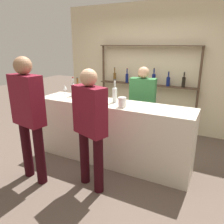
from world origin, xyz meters
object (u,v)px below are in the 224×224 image
at_px(counter_bottle_1, 115,94).
at_px(customer_left, 28,112).
at_px(wine_glass, 65,87).
at_px(customer_center, 90,122).
at_px(counter_bottle_3, 94,94).
at_px(counter_bottle_4, 73,89).
at_px(counter_bottle_0, 78,89).
at_px(server_behind_counter, 142,103).
at_px(counter_bottle_2, 86,90).
at_px(cork_jar, 122,102).

relative_size(counter_bottle_1, customer_left, 0.21).
bearing_deg(wine_glass, customer_center, -39.57).
xyz_separation_m(counter_bottle_3, counter_bottle_4, (-0.55, 0.19, 0.00)).
distance_m(counter_bottle_0, server_behind_counter, 1.20).
bearing_deg(counter_bottle_1, counter_bottle_2, 174.32).
relative_size(counter_bottle_1, counter_bottle_2, 1.00).
distance_m(counter_bottle_3, counter_bottle_4, 0.58).
bearing_deg(customer_center, server_behind_counter, 11.41).
xyz_separation_m(counter_bottle_0, cork_jar, (0.98, -0.27, -0.06)).
bearing_deg(customer_center, counter_bottle_4, 64.78).
bearing_deg(counter_bottle_2, customer_left, -101.58).
height_order(counter_bottle_1, counter_bottle_4, counter_bottle_1).
xyz_separation_m(cork_jar, customer_left, (-1.03, -0.83, -0.06)).
relative_size(counter_bottle_2, cork_jar, 2.46).
distance_m(counter_bottle_1, customer_left, 1.32).
xyz_separation_m(counter_bottle_2, counter_bottle_4, (-0.28, 0.01, -0.01)).
height_order(counter_bottle_2, customer_center, customer_center).
bearing_deg(customer_left, counter_bottle_0, 7.07).
relative_size(counter_bottle_0, wine_glass, 2.08).
bearing_deg(counter_bottle_0, wine_glass, 167.02).
bearing_deg(server_behind_counter, cork_jar, -6.48).
relative_size(customer_center, server_behind_counter, 1.06).
bearing_deg(counter_bottle_3, wine_glass, 161.68).
bearing_deg(counter_bottle_0, customer_center, -47.38).
relative_size(counter_bottle_3, counter_bottle_4, 0.99).
bearing_deg(wine_glass, counter_bottle_4, -17.38).
relative_size(counter_bottle_3, wine_glass, 2.03).
height_order(counter_bottle_0, counter_bottle_3, counter_bottle_0).
height_order(counter_bottle_4, cork_jar, counter_bottle_4).
distance_m(counter_bottle_0, counter_bottle_4, 0.10).
bearing_deg(counter_bottle_2, cork_jar, -18.10).
bearing_deg(customer_left, counter_bottle_2, -2.20).
distance_m(counter_bottle_0, counter_bottle_3, 0.48).
xyz_separation_m(counter_bottle_2, customer_left, (-0.22, -1.10, -0.13)).
height_order(counter_bottle_3, customer_center, customer_center).
height_order(counter_bottle_3, counter_bottle_4, counter_bottle_4).
relative_size(counter_bottle_1, counter_bottle_3, 1.11).
bearing_deg(counter_bottle_4, customer_left, -86.97).
bearing_deg(counter_bottle_4, counter_bottle_1, -4.27).
xyz_separation_m(counter_bottle_2, counter_bottle_3, (0.27, -0.18, -0.02)).
height_order(counter_bottle_1, counter_bottle_2, same).
height_order(counter_bottle_1, server_behind_counter, server_behind_counter).
distance_m(wine_glass, customer_left, 1.22).
bearing_deg(counter_bottle_2, server_behind_counter, 36.56).
bearing_deg(server_behind_counter, counter_bottle_2, -58.93).
height_order(counter_bottle_1, cork_jar, counter_bottle_1).
bearing_deg(customer_left, cork_jar, -41.54).
xyz_separation_m(counter_bottle_4, cork_jar, (1.08, -0.27, -0.05)).
relative_size(counter_bottle_2, server_behind_counter, 0.24).
relative_size(counter_bottle_3, cork_jar, 2.22).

